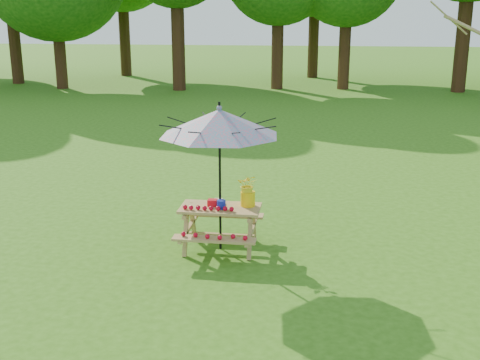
# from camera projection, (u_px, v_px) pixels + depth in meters

# --- Properties ---
(ground) EXTENTS (120.00, 120.00, 0.00)m
(ground) POSITION_uv_depth(u_px,v_px,m) (268.00, 322.00, 7.00)
(ground) COLOR #306212
(ground) RESTS_ON ground
(picnic_table) EXTENTS (1.20, 1.32, 0.67)m
(picnic_table) POSITION_uv_depth(u_px,v_px,m) (220.00, 228.00, 9.09)
(picnic_table) COLOR #9D8246
(picnic_table) RESTS_ON ground
(patio_umbrella) EXTENTS (2.25, 2.25, 2.25)m
(patio_umbrella) POSITION_uv_depth(u_px,v_px,m) (219.00, 123.00, 8.66)
(patio_umbrella) COLOR black
(patio_umbrella) RESTS_ON ground
(produce_bins) EXTENTS (0.29, 0.36, 0.13)m
(produce_bins) POSITION_uv_depth(u_px,v_px,m) (218.00, 203.00, 9.01)
(produce_bins) COLOR red
(produce_bins) RESTS_ON picnic_table
(tomatoes_row) EXTENTS (0.77, 0.13, 0.07)m
(tomatoes_row) POSITION_uv_depth(u_px,v_px,m) (208.00, 208.00, 8.84)
(tomatoes_row) COLOR red
(tomatoes_row) RESTS_ON picnic_table
(flower_bucket) EXTENTS (0.30, 0.27, 0.49)m
(flower_bucket) POSITION_uv_depth(u_px,v_px,m) (248.00, 189.00, 8.99)
(flower_bucket) COLOR yellow
(flower_bucket) RESTS_ON picnic_table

